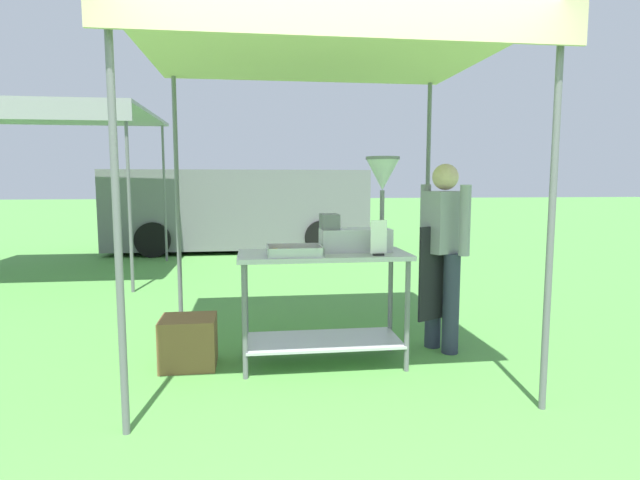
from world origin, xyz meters
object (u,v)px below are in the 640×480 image
Objects in this scene: donut_tray at (295,252)px; supply_crate at (189,342)px; donut_cart at (323,286)px; van_grey at (240,209)px; vendor at (443,247)px; donut_fryer at (363,214)px; menu_sign at (379,240)px; neighbour_tent at (37,116)px; stall_canopy at (322,55)px.

supply_crate is (-0.83, 0.18, -0.73)m from donut_tray.
donut_cart is 7.22m from van_grey.
vendor is 2.24m from supply_crate.
donut_fryer is 2.81× the size of menu_sign.
donut_fryer is (0.57, 0.19, 0.27)m from donut_tray.
menu_sign is 0.08× the size of neighbour_tent.
van_grey reaches higher than menu_sign.
menu_sign is (0.06, -0.29, -0.18)m from donut_fryer.
van_grey reaches higher than donut_tray.
neighbour_tent is at bearing -134.84° from van_grey.
stall_canopy is at bearing -174.29° from vendor.
vendor is (0.67, 0.41, -0.12)m from menu_sign.
neighbour_tent is (-2.88, -2.90, 1.55)m from van_grey.
stall_canopy is at bearing 177.24° from donut_fryer.
supply_crate is at bearing -57.74° from neighbour_tent.
donut_fryer is 1.76× the size of supply_crate.
donut_fryer is (0.34, 0.08, 0.56)m from donut_cart.
menu_sign is at bearing -27.42° from donut_cart.
vendor is at bearing -74.79° from van_grey.
donut_tray is 7.30m from van_grey.
donut_fryer is 0.34m from menu_sign.
supply_crate is (-2.13, -0.13, -0.71)m from vendor.
donut_tray is 1.33m from vendor.
donut_cart is 0.66m from donut_fryer.
donut_fryer is at bearing 0.23° from supply_crate.
stall_canopy is 7.29m from van_grey.
van_grey is (-0.83, 7.17, 0.24)m from donut_cart.
van_grey reaches higher than donut_cart.
vendor is at bearing 3.44° from supply_crate.
donut_fryer is at bearing 17.95° from donut_tray.
neighbour_tent is (-3.48, 4.38, 1.50)m from donut_tray.
van_grey is (-0.83, 7.07, -1.56)m from stall_canopy.
donut_tray is 0.97× the size of supply_crate.
donut_fryer is at bearing -2.76° from stall_canopy.
stall_canopy is at bearing -83.28° from van_grey.
donut_cart is (0.00, -0.10, -1.80)m from stall_canopy.
stall_canopy reaches higher than menu_sign.
neighbour_tent is (-3.72, 4.27, 1.79)m from donut_cart.
supply_crate is at bearing -178.83° from stall_canopy.
van_grey is at bearing 99.46° from menu_sign.
donut_tray is 5.79m from neighbour_tent.
supply_crate is at bearing -176.56° from vendor.
donut_tray is at bearing -51.51° from neighbour_tent.
donut_tray is 0.26× the size of vendor.
van_grey is 1.60× the size of neighbour_tent.
donut_tray reaches higher than donut_cart.
donut_cart is 3.10× the size of supply_crate.
donut_tray reaches higher than supply_crate.
stall_canopy is 1.54m from donut_tray.
donut_cart is at bearing -90.00° from stall_canopy.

